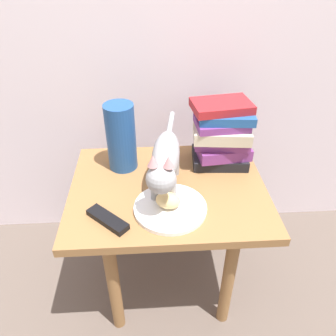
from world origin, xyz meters
TOP-DOWN VIEW (x-y plane):
  - ground_plane at (0.00, 0.00)m, footprint 6.00×6.00m
  - side_table at (0.00, 0.00)m, footprint 0.69×0.54m
  - plate at (0.00, -0.12)m, footprint 0.24×0.24m
  - bread_roll at (-0.01, -0.12)m, footprint 0.09×0.08m
  - cat at (-0.01, -0.03)m, footprint 0.13×0.48m
  - book_stack at (0.21, 0.14)m, footprint 0.23×0.18m
  - green_vase at (-0.16, 0.14)m, footprint 0.11×0.11m
  - tv_remote at (-0.20, -0.16)m, footprint 0.14×0.13m

SIDE VIEW (x-z plane):
  - ground_plane at x=0.00m, z-range 0.00..0.00m
  - side_table at x=0.00m, z-range 0.18..0.69m
  - plate at x=0.00m, z-range 0.51..0.52m
  - tv_remote at x=-0.20m, z-range 0.51..0.53m
  - bread_roll at x=-0.01m, z-range 0.52..0.57m
  - book_stack at x=0.21m, z-range 0.51..0.76m
  - green_vase at x=-0.16m, z-range 0.51..0.76m
  - cat at x=-0.01m, z-range 0.53..0.76m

